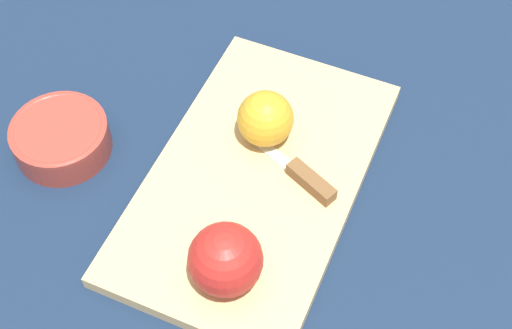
# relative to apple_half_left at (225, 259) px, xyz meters

# --- Properties ---
(ground_plane) EXTENTS (4.00, 4.00, 0.00)m
(ground_plane) POSITION_rel_apple_half_left_xyz_m (0.14, 0.03, -0.06)
(ground_plane) COLOR #14233D
(cutting_board) EXTENTS (0.42, 0.26, 0.02)m
(cutting_board) POSITION_rel_apple_half_left_xyz_m (0.14, 0.03, -0.05)
(cutting_board) COLOR tan
(cutting_board) RESTS_ON ground_plane
(apple_half_left) EXTENTS (0.08, 0.08, 0.08)m
(apple_half_left) POSITION_rel_apple_half_left_xyz_m (0.00, 0.00, 0.00)
(apple_half_left) COLOR red
(apple_half_left) RESTS_ON cutting_board
(apple_half_right) EXTENTS (0.07, 0.07, 0.07)m
(apple_half_right) POSITION_rel_apple_half_left_xyz_m (0.19, 0.05, -0.01)
(apple_half_right) COLOR gold
(apple_half_right) RESTS_ON cutting_board
(knife) EXTENTS (0.07, 0.14, 0.02)m
(knife) POSITION_rel_apple_half_left_xyz_m (0.15, -0.03, -0.03)
(knife) COLOR silver
(knife) RESTS_ON cutting_board
(bowl) EXTENTS (0.12, 0.12, 0.04)m
(bowl) POSITION_rel_apple_half_left_xyz_m (0.08, 0.27, -0.04)
(bowl) COLOR #99382D
(bowl) RESTS_ON ground_plane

